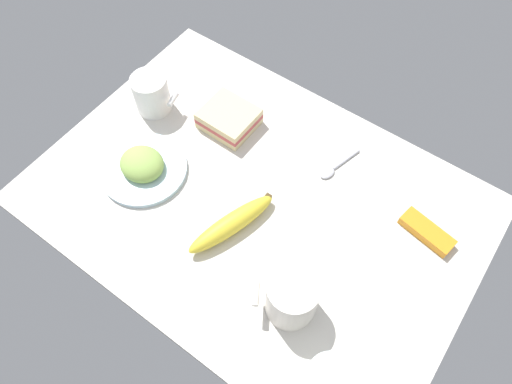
{
  "coord_description": "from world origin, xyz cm",
  "views": [
    {
      "loc": [
        -28.67,
        39.93,
        87.55
      ],
      "look_at": [
        0.0,
        0.0,
        5.0
      ],
      "focal_mm": 33.28,
      "sensor_mm": 36.0,
      "label": 1
    }
  ],
  "objects_px": {
    "snack_bar": "(427,232)",
    "spoon": "(334,168)",
    "plate_of_food": "(143,167)",
    "glass_of_milk": "(328,383)",
    "coffee_mug_black": "(151,93)",
    "sandwich_main": "(229,118)",
    "coffee_mug_milky": "(292,297)",
    "banana": "(230,222)"
  },
  "relations": [
    {
      "from": "coffee_mug_milky",
      "to": "spoon",
      "type": "bearing_deg",
      "value": -73.72
    },
    {
      "from": "coffee_mug_milky",
      "to": "sandwich_main",
      "type": "height_order",
      "value": "coffee_mug_milky"
    },
    {
      "from": "spoon",
      "to": "snack_bar",
      "type": "height_order",
      "value": "snack_bar"
    },
    {
      "from": "coffee_mug_milky",
      "to": "spoon",
      "type": "relative_size",
      "value": 1.01
    },
    {
      "from": "coffee_mug_black",
      "to": "coffee_mug_milky",
      "type": "height_order",
      "value": "coffee_mug_milky"
    },
    {
      "from": "sandwich_main",
      "to": "spoon",
      "type": "bearing_deg",
      "value": -172.46
    },
    {
      "from": "coffee_mug_black",
      "to": "snack_bar",
      "type": "distance_m",
      "value": 0.66
    },
    {
      "from": "coffee_mug_black",
      "to": "spoon",
      "type": "relative_size",
      "value": 0.92
    },
    {
      "from": "plate_of_food",
      "to": "coffee_mug_black",
      "type": "bearing_deg",
      "value": -55.61
    },
    {
      "from": "plate_of_food",
      "to": "snack_bar",
      "type": "relative_size",
      "value": 1.68
    },
    {
      "from": "coffee_mug_milky",
      "to": "glass_of_milk",
      "type": "distance_m",
      "value": 0.15
    },
    {
      "from": "plate_of_food",
      "to": "sandwich_main",
      "type": "distance_m",
      "value": 0.22
    },
    {
      "from": "snack_bar",
      "to": "spoon",
      "type": "bearing_deg",
      "value": 3.49
    },
    {
      "from": "sandwich_main",
      "to": "glass_of_milk",
      "type": "xyz_separation_m",
      "value": [
        -0.47,
        0.36,
        0.02
      ]
    },
    {
      "from": "glass_of_milk",
      "to": "banana",
      "type": "xyz_separation_m",
      "value": [
        0.31,
        -0.15,
        -0.02
      ]
    },
    {
      "from": "plate_of_food",
      "to": "coffee_mug_milky",
      "type": "relative_size",
      "value": 1.62
    },
    {
      "from": "glass_of_milk",
      "to": "coffee_mug_black",
      "type": "bearing_deg",
      "value": -24.51
    },
    {
      "from": "plate_of_food",
      "to": "coffee_mug_milky",
      "type": "distance_m",
      "value": 0.43
    },
    {
      "from": "coffee_mug_black",
      "to": "coffee_mug_milky",
      "type": "distance_m",
      "value": 0.56
    },
    {
      "from": "coffee_mug_black",
      "to": "spoon",
      "type": "distance_m",
      "value": 0.44
    },
    {
      "from": "coffee_mug_milky",
      "to": "spoon",
      "type": "xyz_separation_m",
      "value": [
        0.09,
        -0.31,
        -0.05
      ]
    },
    {
      "from": "banana",
      "to": "plate_of_food",
      "type": "bearing_deg",
      "value": 0.13
    },
    {
      "from": "coffee_mug_black",
      "to": "snack_bar",
      "type": "bearing_deg",
      "value": -174.18
    },
    {
      "from": "plate_of_food",
      "to": "spoon",
      "type": "xyz_separation_m",
      "value": [
        -0.33,
        -0.24,
        -0.01
      ]
    },
    {
      "from": "coffee_mug_milky",
      "to": "banana",
      "type": "height_order",
      "value": "coffee_mug_milky"
    },
    {
      "from": "coffee_mug_milky",
      "to": "sandwich_main",
      "type": "xyz_separation_m",
      "value": [
        0.35,
        -0.27,
        -0.03
      ]
    },
    {
      "from": "glass_of_milk",
      "to": "banana",
      "type": "bearing_deg",
      "value": -25.3
    },
    {
      "from": "snack_bar",
      "to": "coffee_mug_black",
      "type": "bearing_deg",
      "value": 16.09
    },
    {
      "from": "plate_of_food",
      "to": "glass_of_milk",
      "type": "height_order",
      "value": "glass_of_milk"
    },
    {
      "from": "plate_of_food",
      "to": "banana",
      "type": "height_order",
      "value": "plate_of_food"
    },
    {
      "from": "coffee_mug_black",
      "to": "banana",
      "type": "distance_m",
      "value": 0.37
    },
    {
      "from": "banana",
      "to": "spoon",
      "type": "distance_m",
      "value": 0.26
    },
    {
      "from": "coffee_mug_milky",
      "to": "coffee_mug_black",
      "type": "bearing_deg",
      "value": -22.23
    },
    {
      "from": "coffee_mug_black",
      "to": "glass_of_milk",
      "type": "bearing_deg",
      "value": 155.49
    },
    {
      "from": "coffee_mug_milky",
      "to": "sandwich_main",
      "type": "relative_size",
      "value": 0.98
    },
    {
      "from": "spoon",
      "to": "snack_bar",
      "type": "xyz_separation_m",
      "value": [
        -0.23,
        0.03,
        0.01
      ]
    },
    {
      "from": "sandwich_main",
      "to": "snack_bar",
      "type": "height_order",
      "value": "sandwich_main"
    },
    {
      "from": "coffee_mug_black",
      "to": "spoon",
      "type": "xyz_separation_m",
      "value": [
        -0.43,
        -0.09,
        -0.04
      ]
    },
    {
      "from": "glass_of_milk",
      "to": "banana",
      "type": "relative_size",
      "value": 0.46
    },
    {
      "from": "plate_of_food",
      "to": "spoon",
      "type": "bearing_deg",
      "value": -143.74
    },
    {
      "from": "sandwich_main",
      "to": "plate_of_food",
      "type": "bearing_deg",
      "value": 70.82
    },
    {
      "from": "plate_of_food",
      "to": "sandwich_main",
      "type": "bearing_deg",
      "value": -109.18
    }
  ]
}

